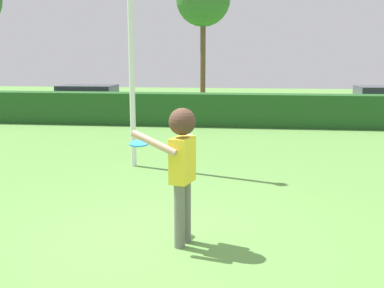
# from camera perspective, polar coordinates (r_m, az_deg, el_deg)

# --- Properties ---
(ground_plane) EXTENTS (60.00, 60.00, 0.00)m
(ground_plane) POSITION_cam_1_polar(r_m,az_deg,el_deg) (6.53, -4.24, -11.25)
(ground_plane) COLOR #5B8F41
(person) EXTENTS (0.81, 0.55, 1.79)m
(person) POSITION_cam_1_polar(r_m,az_deg,el_deg) (5.97, -1.25, -1.78)
(person) COLOR slate
(person) RESTS_ON ground
(frisbee) EXTENTS (0.27, 0.27, 0.05)m
(frisbee) POSITION_cam_1_polar(r_m,az_deg,el_deg) (6.55, -6.41, 0.05)
(frisbee) COLOR #268CE5
(lamppost) EXTENTS (0.24, 0.24, 5.97)m
(lamppost) POSITION_cam_1_polar(r_m,az_deg,el_deg) (10.41, -7.45, 15.36)
(lamppost) COLOR silver
(lamppost) RESTS_ON ground
(hedge_row) EXTENTS (19.37, 0.90, 1.13)m
(hedge_row) POSITION_cam_1_polar(r_m,az_deg,el_deg) (16.59, 2.77, 4.17)
(hedge_row) COLOR #225120
(hedge_row) RESTS_ON ground
(parked_car_silver) EXTENTS (4.23, 1.86, 1.25)m
(parked_car_silver) POSITION_cam_1_polar(r_m,az_deg,el_deg) (19.73, -12.44, 5.33)
(parked_car_silver) COLOR #B7B7BC
(parked_car_silver) RESTS_ON ground
(willow_tree) EXTENTS (2.50, 2.50, 6.23)m
(willow_tree) POSITION_cam_1_polar(r_m,az_deg,el_deg) (22.52, 1.35, 17.02)
(willow_tree) COLOR brown
(willow_tree) RESTS_ON ground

